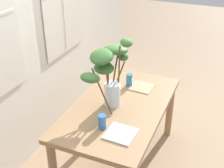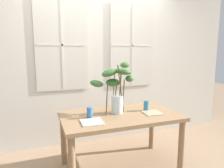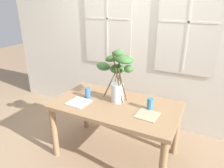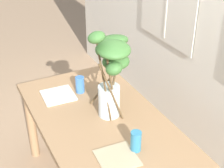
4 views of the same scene
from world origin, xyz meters
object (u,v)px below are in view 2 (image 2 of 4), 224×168
object	(u,v)px
dining_table	(120,122)
drinking_glass_blue_right	(146,105)
plate_square_right	(152,113)
plate_square_left	(92,122)
drinking_glass_blue_left	(90,112)
vase_with_branches	(115,86)

from	to	relation	value
dining_table	drinking_glass_blue_right	size ratio (longest dim) A/B	11.02
plate_square_right	plate_square_left	bearing A→B (deg)	-174.23
drinking_glass_blue_right	plate_square_right	bearing A→B (deg)	-83.05
plate_square_left	plate_square_right	size ratio (longest dim) A/B	1.03
dining_table	plate_square_right	bearing A→B (deg)	-11.67
plate_square_left	dining_table	bearing A→B (deg)	22.23
plate_square_left	plate_square_right	xyz separation A→B (m)	(0.82, 0.08, -0.00)
drinking_glass_blue_right	plate_square_left	size ratio (longest dim) A/B	0.56
dining_table	drinking_glass_blue_left	distance (m)	0.42
vase_with_branches	plate_square_left	xyz separation A→B (m)	(-0.37, -0.27, -0.35)
dining_table	vase_with_branches	world-z (taller)	vase_with_branches
plate_square_right	drinking_glass_blue_left	bearing A→B (deg)	173.50
dining_table	drinking_glass_blue_left	bearing A→B (deg)	179.02
dining_table	drinking_glass_blue_left	world-z (taller)	drinking_glass_blue_left
plate_square_left	vase_with_branches	bearing A→B (deg)	35.67
drinking_glass_blue_left	plate_square_right	distance (m)	0.81
vase_with_branches	plate_square_right	distance (m)	0.60
drinking_glass_blue_right	dining_table	bearing A→B (deg)	-172.60
dining_table	plate_square_right	distance (m)	0.43
vase_with_branches	plate_square_right	bearing A→B (deg)	-22.31
drinking_glass_blue_left	plate_square_right	size ratio (longest dim) A/B	0.56
vase_with_branches	plate_square_right	size ratio (longest dim) A/B	2.93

